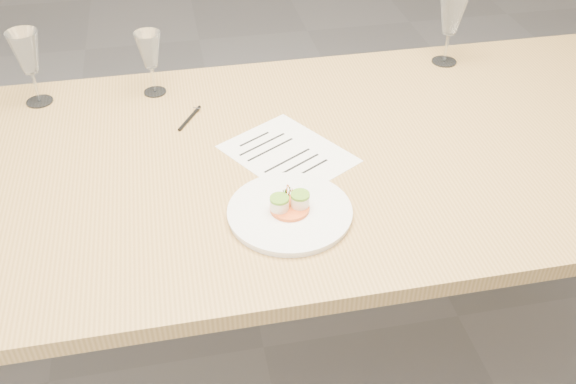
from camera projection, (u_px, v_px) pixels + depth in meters
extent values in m
plane|color=slate|center=(264.00, 347.00, 2.06)|extent=(7.00, 7.00, 0.00)
cube|color=tan|center=(257.00, 163.00, 1.61)|extent=(2.40, 1.00, 0.04)
cylinder|color=tan|center=(542.00, 149.00, 2.32)|extent=(0.07, 0.07, 0.71)
cylinder|color=white|center=(290.00, 213.00, 1.42)|extent=(0.27, 0.27, 0.01)
cylinder|color=white|center=(290.00, 211.00, 1.41)|extent=(0.28, 0.28, 0.01)
cylinder|color=orange|center=(290.00, 209.00, 1.41)|extent=(0.09, 0.09, 0.01)
cylinder|color=#FFF0D0|center=(279.00, 204.00, 1.39)|extent=(0.04, 0.04, 0.03)
cylinder|color=#FFF0D0|center=(300.00, 200.00, 1.40)|extent=(0.04, 0.04, 0.03)
cylinder|color=#72A62E|center=(279.00, 199.00, 1.38)|extent=(0.04, 0.04, 0.01)
cylinder|color=#72A62E|center=(300.00, 195.00, 1.39)|extent=(0.04, 0.04, 0.01)
cylinder|color=tan|center=(318.00, 220.00, 1.39)|extent=(0.04, 0.04, 0.00)
cube|color=white|center=(288.00, 154.00, 1.61)|extent=(0.35, 0.38, 0.00)
cube|color=black|center=(254.00, 139.00, 1.66)|extent=(0.09, 0.05, 0.00)
cube|color=black|center=(262.00, 144.00, 1.64)|extent=(0.13, 0.08, 0.00)
cube|color=black|center=(270.00, 149.00, 1.62)|extent=(0.13, 0.08, 0.00)
cube|color=black|center=(287.00, 160.00, 1.58)|extent=(0.13, 0.08, 0.00)
cube|color=black|center=(296.00, 166.00, 1.56)|extent=(0.13, 0.08, 0.00)
cube|color=black|center=(305.00, 172.00, 1.54)|extent=(0.13, 0.08, 0.00)
cylinder|color=black|center=(190.00, 118.00, 1.73)|extent=(0.07, 0.11, 0.01)
cube|color=silver|center=(197.00, 108.00, 1.76)|extent=(0.02, 0.01, 0.00)
cylinder|color=white|center=(40.00, 101.00, 1.81)|extent=(0.07, 0.07, 0.00)
cylinder|color=white|center=(36.00, 87.00, 1.78)|extent=(0.01, 0.01, 0.09)
cone|color=white|center=(26.00, 52.00, 1.71)|extent=(0.08, 0.08, 0.12)
cylinder|color=white|center=(155.00, 92.00, 1.85)|extent=(0.06, 0.06, 0.00)
cylinder|color=white|center=(153.00, 79.00, 1.82)|extent=(0.01, 0.01, 0.08)
cone|color=white|center=(149.00, 50.00, 1.77)|extent=(0.07, 0.07, 0.10)
cylinder|color=white|center=(444.00, 62.00, 2.00)|extent=(0.08, 0.08, 0.00)
cylinder|color=white|center=(446.00, 47.00, 1.97)|extent=(0.01, 0.01, 0.09)
cone|color=white|center=(452.00, 14.00, 1.90)|extent=(0.09, 0.09, 0.12)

